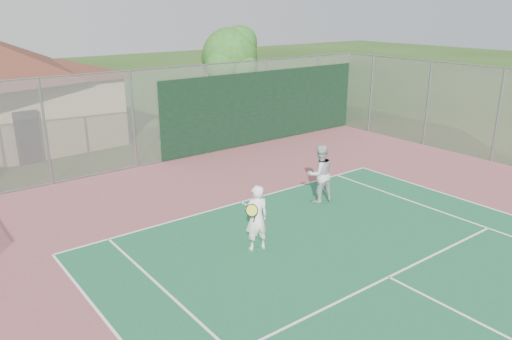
# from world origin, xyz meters

# --- Properties ---
(back_fence) EXTENTS (20.08, 0.11, 3.53)m
(back_fence) POSITION_xyz_m (2.11, 16.98, 1.67)
(back_fence) COLOR gray
(back_fence) RESTS_ON ground
(side_fence_right) EXTENTS (0.08, 9.00, 3.50)m
(side_fence_right) POSITION_xyz_m (10.00, 12.50, 1.75)
(side_fence_right) COLOR gray
(side_fence_right) RESTS_ON ground
(tree) EXTENTS (3.37, 3.19, 4.70)m
(tree) POSITION_xyz_m (6.89, 22.24, 3.09)
(tree) COLOR #362613
(tree) RESTS_ON ground
(player_white_front) EXTENTS (0.90, 0.74, 1.63)m
(player_white_front) POSITION_xyz_m (-1.47, 9.19, 0.82)
(player_white_front) COLOR white
(player_white_front) RESTS_ON ground
(player_grey_back) EXTENTS (0.96, 0.81, 1.75)m
(player_grey_back) POSITION_xyz_m (1.89, 10.51, 0.87)
(player_grey_back) COLOR #B5B7BA
(player_grey_back) RESTS_ON ground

